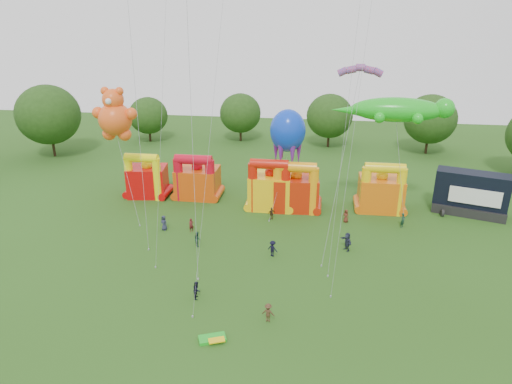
# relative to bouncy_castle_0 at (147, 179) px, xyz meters

# --- Properties ---
(ground) EXTENTS (160.00, 160.00, 0.00)m
(ground) POSITION_rel_bouncy_castle_0_xyz_m (15.72, -28.81, -2.36)
(ground) COLOR #264B15
(ground) RESTS_ON ground
(tree_ring) EXTENTS (125.93, 128.06, 12.07)m
(tree_ring) POSITION_rel_bouncy_castle_0_xyz_m (14.51, -28.19, 3.90)
(tree_ring) COLOR #352314
(tree_ring) RESTS_ON ground
(bouncy_castle_0) EXTENTS (5.34, 4.52, 6.19)m
(bouncy_castle_0) POSITION_rel_bouncy_castle_0_xyz_m (0.00, 0.00, 0.00)
(bouncy_castle_0) COLOR red
(bouncy_castle_0) RESTS_ON ground
(bouncy_castle_1) EXTENTS (5.39, 4.34, 6.19)m
(bouncy_castle_1) POSITION_rel_bouncy_castle_0_xyz_m (6.70, 0.51, -0.01)
(bouncy_castle_1) COLOR #D4440B
(bouncy_castle_1) RESTS_ON ground
(bouncy_castle_2) EXTENTS (5.13, 4.13, 6.72)m
(bouncy_castle_2) POSITION_rel_bouncy_castle_0_xyz_m (16.61, -1.73, 0.19)
(bouncy_castle_2) COLOR yellow
(bouncy_castle_2) RESTS_ON ground
(bouncy_castle_3) EXTENTS (5.73, 4.72, 6.49)m
(bouncy_castle_3) POSITION_rel_bouncy_castle_0_xyz_m (19.79, -1.56, 0.10)
(bouncy_castle_3) COLOR red
(bouncy_castle_3) RESTS_ON ground
(bouncy_castle_4) EXTENTS (5.32, 4.29, 6.47)m
(bouncy_castle_4) POSITION_rel_bouncy_castle_0_xyz_m (30.14, -0.41, 0.09)
(bouncy_castle_4) COLOR orange
(bouncy_castle_4) RESTS_ON ground
(stage_trailer) EXTENTS (8.78, 5.41, 5.27)m
(stage_trailer) POSITION_rel_bouncy_castle_0_xyz_m (40.73, 0.09, 0.18)
(stage_trailer) COLOR black
(stage_trailer) RESTS_ON ground
(teddy_bear_kite) EXTENTS (6.83, 7.18, 15.05)m
(teddy_bear_kite) POSITION_rel_bouncy_castle_0_xyz_m (-0.16, -5.83, 4.28)
(teddy_bear_kite) COLOR #FD591C
(teddy_bear_kite) RESTS_ON ground
(gecko_kite) EXTENTS (13.42, 4.44, 14.23)m
(gecko_kite) POSITION_rel_bouncy_castle_0_xyz_m (31.05, -1.72, 8.41)
(gecko_kite) COLOR green
(gecko_kite) RESTS_ON ground
(octopus_kite) EXTENTS (4.26, 7.18, 12.40)m
(octopus_kite) POSITION_rel_bouncy_castle_0_xyz_m (18.27, -1.70, 4.83)
(octopus_kite) COLOR #0D37CE
(octopus_kite) RESTS_ON ground
(parafoil_kites) EXTENTS (26.48, 11.01, 28.50)m
(parafoil_kites) POSITION_rel_bouncy_castle_0_xyz_m (14.46, -12.60, 9.36)
(parafoil_kites) COLOR red
(parafoil_kites) RESTS_ON ground
(diamond_kites) EXTENTS (19.20, 14.32, 38.04)m
(diamond_kites) POSITION_rel_bouncy_castle_0_xyz_m (18.08, -16.51, 13.32)
(diamond_kites) COLOR red
(diamond_kites) RESTS_ON ground
(folded_kite_bundle) EXTENTS (2.23, 1.68, 0.31)m
(folded_kite_bundle) POSITION_rel_bouncy_castle_0_xyz_m (15.29, -27.19, -2.22)
(folded_kite_bundle) COLOR green
(folded_kite_bundle) RESTS_ON ground
(spectator_0) EXTENTS (0.98, 0.78, 1.74)m
(spectator_0) POSITION_rel_bouncy_castle_0_xyz_m (5.56, -9.74, -1.49)
(spectator_0) COLOR #25283E
(spectator_0) RESTS_ON ground
(spectator_1) EXTENTS (0.68, 0.65, 1.56)m
(spectator_1) POSITION_rel_bouncy_castle_0_xyz_m (8.70, -9.65, -1.58)
(spectator_1) COLOR #59191B
(spectator_1) RESTS_ON ground
(spectator_2) EXTENTS (0.92, 0.97, 1.59)m
(spectator_2) POSITION_rel_bouncy_castle_0_xyz_m (10.26, -12.83, -1.57)
(spectator_2) COLOR #153628
(spectator_2) RESTS_ON ground
(spectator_3) EXTENTS (1.26, 1.06, 1.69)m
(spectator_3) POSITION_rel_bouncy_castle_0_xyz_m (18.29, -13.90, -1.51)
(spectator_3) COLOR black
(spectator_3) RESTS_ON ground
(spectator_4) EXTENTS (0.97, 0.79, 1.55)m
(spectator_4) POSITION_rel_bouncy_castle_0_xyz_m (17.22, -5.22, -1.59)
(spectator_4) COLOR #402C19
(spectator_4) RESTS_ON ground
(spectator_5) EXTENTS (1.41, 1.89, 1.98)m
(spectator_5) POSITION_rel_bouncy_castle_0_xyz_m (25.71, -11.59, -1.37)
(spectator_5) COLOR #272C42
(spectator_5) RESTS_ON ground
(spectator_6) EXTENTS (0.92, 0.83, 1.58)m
(spectator_6) POSITION_rel_bouncy_castle_0_xyz_m (25.86, -4.68, -1.57)
(spectator_6) COLOR #552618
(spectator_6) RESTS_ON ground
(spectator_7) EXTENTS (0.72, 0.75, 1.73)m
(spectator_7) POSITION_rel_bouncy_castle_0_xyz_m (32.20, -5.15, -1.49)
(spectator_7) COLOR #163723
(spectator_7) RESTS_ON ground
(spectator_8) EXTENTS (0.69, 0.84, 1.60)m
(spectator_8) POSITION_rel_bouncy_castle_0_xyz_m (12.70, -22.04, -1.56)
(spectator_8) COLOR black
(spectator_8) RESTS_ON ground
(spectator_9) EXTENTS (1.13, 0.78, 1.59)m
(spectator_9) POSITION_rel_bouncy_castle_0_xyz_m (19.10, -24.33, -1.56)
(spectator_9) COLOR #452D1B
(spectator_9) RESTS_ON ground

